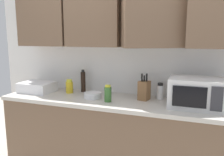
# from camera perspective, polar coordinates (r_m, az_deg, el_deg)

# --- Properties ---
(wall_back_with_cabinets) EXTENTS (3.44, 0.57, 2.60)m
(wall_back_with_cabinets) POSITION_cam_1_polar(r_m,az_deg,el_deg) (2.60, 3.26, 10.50)
(wall_back_with_cabinets) COLOR white
(wall_back_with_cabinets) RESTS_ON ground_plane
(counter_run) EXTENTS (2.57, 0.63, 0.90)m
(counter_run) POSITION_cam_1_polar(r_m,az_deg,el_deg) (2.63, 1.54, -14.80)
(counter_run) COLOR brown
(counter_run) RESTS_ON ground_plane
(microwave) EXTENTS (0.48, 0.37, 0.28)m
(microwave) POSITION_cam_1_polar(r_m,az_deg,el_deg) (2.33, 19.71, -3.40)
(microwave) COLOR silver
(microwave) RESTS_ON counter_run
(dish_rack) EXTENTS (0.38, 0.30, 0.12)m
(dish_rack) POSITION_cam_1_polar(r_m,az_deg,el_deg) (2.94, -17.80, -2.14)
(dish_rack) COLOR silver
(dish_rack) RESTS_ON counter_run
(knife_block) EXTENTS (0.12, 0.14, 0.28)m
(knife_block) POSITION_cam_1_polar(r_m,az_deg,el_deg) (2.48, 7.88, -2.95)
(knife_block) COLOR brown
(knife_block) RESTS_ON counter_run
(bottle_white_jar) EXTENTS (0.07, 0.07, 0.17)m
(bottle_white_jar) POSITION_cam_1_polar(r_m,az_deg,el_deg) (2.54, 11.69, -3.24)
(bottle_white_jar) COLOR white
(bottle_white_jar) RESTS_ON counter_run
(bottle_green_oil) EXTENTS (0.07, 0.07, 0.17)m
(bottle_green_oil) POSITION_cam_1_polar(r_m,az_deg,el_deg) (2.39, -1.02, -3.88)
(bottle_green_oil) COLOR #386B2D
(bottle_green_oil) RESTS_ON counter_run
(bottle_yellow_mustard) EXTENTS (0.08, 0.08, 0.16)m
(bottle_yellow_mustard) POSITION_cam_1_polar(r_m,az_deg,el_deg) (2.80, -10.39, -2.09)
(bottle_yellow_mustard) COLOR gold
(bottle_yellow_mustard) RESTS_ON counter_run
(bottle_soy_dark) EXTENTS (0.06, 0.06, 0.27)m
(bottle_soy_dark) POSITION_cam_1_polar(r_m,az_deg,el_deg) (2.82, -7.07, -0.84)
(bottle_soy_dark) COLOR black
(bottle_soy_dark) RESTS_ON counter_run
(bowl_ceramic_small) EXTENTS (0.19, 0.19, 0.06)m
(bowl_ceramic_small) POSITION_cam_1_polar(r_m,az_deg,el_deg) (2.55, -4.79, -4.22)
(bowl_ceramic_small) COLOR silver
(bowl_ceramic_small) RESTS_ON counter_run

